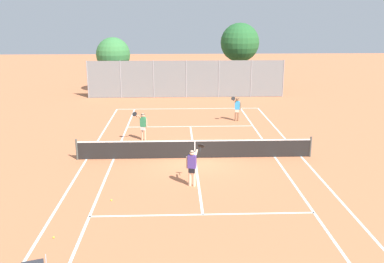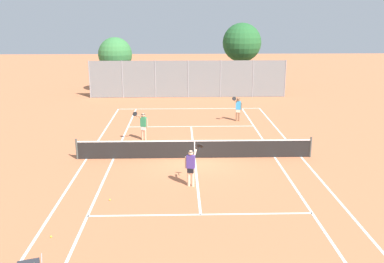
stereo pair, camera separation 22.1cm
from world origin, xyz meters
TOP-DOWN VIEW (x-y plane):
  - ground_plane at (0.00, 0.00)m, footprint 120.00×120.00m
  - court_line_markings at (0.00, 0.00)m, footprint 11.10×23.90m
  - tennis_net at (0.00, 0.00)m, footprint 12.00×0.10m
  - player_near_side at (-0.28, -3.66)m, footprint 0.82×0.70m
  - player_far_left at (-2.85, 3.33)m, footprint 0.85×0.68m
  - player_far_right at (3.26, 7.78)m, footprint 0.77×0.71m
  - loose_tennis_ball_0 at (-3.52, -5.07)m, footprint 0.07×0.07m
  - loose_tennis_ball_1 at (-0.04, -0.54)m, footprint 0.07×0.07m
  - loose_tennis_ball_3 at (-5.00, -7.93)m, footprint 0.07×0.07m
  - loose_tennis_ball_4 at (3.37, 0.09)m, footprint 0.07×0.07m
  - back_fence at (0.00, 16.66)m, footprint 17.27×0.08m
  - tree_behind_left at (-6.66, 19.42)m, footprint 3.12×3.12m
  - tree_behind_right at (5.11, 20.54)m, footprint 3.67×3.67m

SIDE VIEW (x-z plane):
  - ground_plane at x=0.00m, z-range 0.00..0.00m
  - court_line_markings at x=0.00m, z-range 0.00..0.01m
  - loose_tennis_ball_0 at x=-3.52m, z-range 0.00..0.07m
  - loose_tennis_ball_1 at x=-0.04m, z-range 0.00..0.07m
  - loose_tennis_ball_3 at x=-5.00m, z-range 0.00..0.07m
  - loose_tennis_ball_4 at x=3.37m, z-range 0.00..0.07m
  - tennis_net at x=0.00m, z-range -0.03..1.04m
  - player_near_side at x=-0.28m, z-range 0.04..1.81m
  - player_far_left at x=-2.85m, z-range 0.04..1.81m
  - player_far_right at x=3.26m, z-range 0.04..1.81m
  - back_fence at x=0.00m, z-range 0.00..3.25m
  - tree_behind_left at x=-6.66m, z-range 0.87..5.97m
  - tree_behind_right at x=5.11m, z-range 1.24..7.60m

